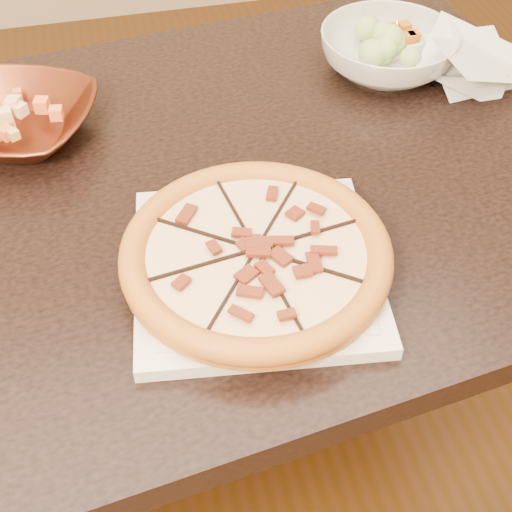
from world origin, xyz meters
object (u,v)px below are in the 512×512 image
object	(u,v)px
plate	(256,268)
pizza	(256,254)
dining_table	(173,249)
bronze_bowl	(16,121)
salad_bowl	(387,52)

from	to	relation	value
plate	pizza	distance (m)	0.02
dining_table	plate	size ratio (longest dim) A/B	4.31
bronze_bowl	salad_bowl	size ratio (longest dim) A/B	1.02
dining_table	plate	xyz separation A→B (m)	(0.08, -0.18, 0.13)
dining_table	bronze_bowl	distance (m)	0.28
dining_table	salad_bowl	distance (m)	0.46
plate	salad_bowl	world-z (taller)	salad_bowl
plate	salad_bowl	xyz separation A→B (m)	(0.31, 0.39, 0.02)
pizza	salad_bowl	size ratio (longest dim) A/B	1.46
salad_bowl	dining_table	bearing A→B (deg)	-151.99
plate	bronze_bowl	xyz separation A→B (m)	(-0.27, 0.34, 0.02)
dining_table	pizza	distance (m)	0.25
dining_table	plate	bearing A→B (deg)	-65.62
plate	pizza	size ratio (longest dim) A/B	1.00
plate	bronze_bowl	size ratio (longest dim) A/B	1.43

